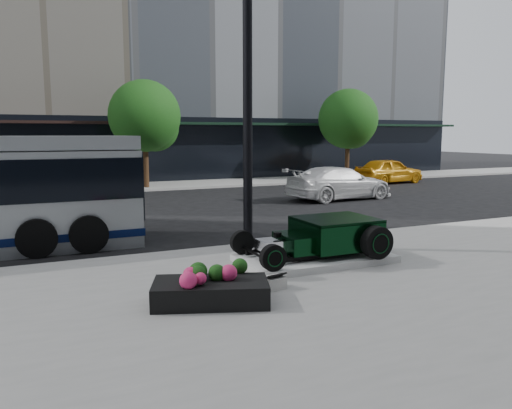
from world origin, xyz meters
name	(u,v)px	position (x,y,z in m)	size (l,w,h in m)	color
ground	(210,235)	(0.00, 0.00, 0.00)	(120.00, 120.00, 0.00)	black
sidewalk_far	(125,187)	(0.00, 14.00, 0.06)	(70.00, 4.00, 0.12)	gray
street_trees	(147,119)	(1.15, 13.07, 3.77)	(29.80, 3.80, 5.70)	black
display_plinth	(315,258)	(0.94, -4.41, 0.20)	(3.40, 1.80, 0.15)	silver
hot_rod	(328,235)	(1.27, -4.41, 0.70)	(3.22, 2.00, 0.81)	black
info_plaque	(274,282)	(-0.80, -5.80, 0.24)	(0.45, 0.37, 0.31)	silver
lamppost	(248,102)	(0.19, -2.38, 3.75)	(0.43, 0.43, 7.85)	black
flower_planter	(211,290)	(-2.14, -6.08, 0.35)	(2.15, 1.58, 0.63)	black
white_sedan	(340,183)	(8.12, 5.19, 0.75)	(2.10, 5.16, 1.50)	silver
yellow_taxi	(389,171)	(15.10, 10.22, 0.76)	(1.80, 4.47, 1.52)	orange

